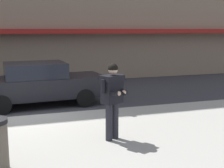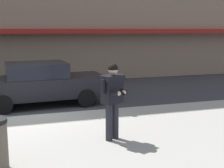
% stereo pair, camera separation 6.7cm
% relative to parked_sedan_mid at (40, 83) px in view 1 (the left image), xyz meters
% --- Properties ---
extents(ground_plane, '(80.00, 80.00, 0.00)m').
position_rel_parked_sedan_mid_xyz_m(ground_plane, '(-0.65, -1.59, -0.79)').
color(ground_plane, '#333338').
extents(sidewalk, '(32.00, 5.30, 0.14)m').
position_rel_parked_sedan_mid_xyz_m(sidewalk, '(0.35, -4.44, -0.72)').
color(sidewalk, '#99968E').
rests_on(sidewalk, ground).
extents(curb_paint_line, '(28.00, 0.12, 0.01)m').
position_rel_parked_sedan_mid_xyz_m(curb_paint_line, '(0.35, -1.54, -0.79)').
color(curb_paint_line, silver).
rests_on(curb_paint_line, ground).
extents(parked_sedan_mid, '(4.60, 2.13, 1.54)m').
position_rel_parked_sedan_mid_xyz_m(parked_sedan_mid, '(0.00, 0.00, 0.00)').
color(parked_sedan_mid, black).
rests_on(parked_sedan_mid, ground).
extents(man_texting_on_phone, '(0.62, 0.65, 1.81)m').
position_rel_parked_sedan_mid_xyz_m(man_texting_on_phone, '(1.26, -4.56, 0.46)').
color(man_texting_on_phone, '#23232B').
rests_on(man_texting_on_phone, sidewalk).
extents(parking_meter, '(0.12, 0.18, 1.27)m').
position_rel_parked_sedan_mid_xyz_m(parking_meter, '(2.06, -2.19, 0.18)').
color(parking_meter, '#4C4C51').
rests_on(parking_meter, sidewalk).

